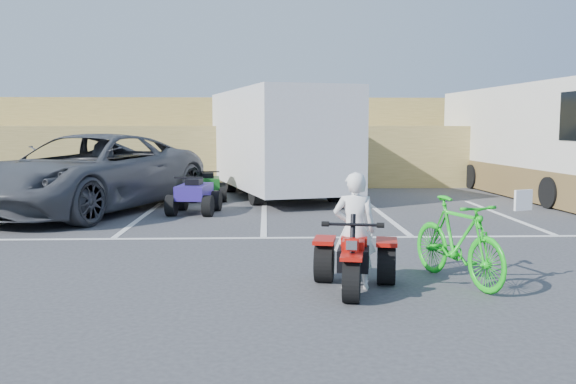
{
  "coord_description": "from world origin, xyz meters",
  "views": [
    {
      "loc": [
        0.05,
        -8.42,
        2.03
      ],
      "look_at": [
        0.39,
        0.91,
        1.0
      ],
      "focal_mm": 38.0,
      "sensor_mm": 36.0,
      "label": 1
    }
  ],
  "objects_px": {
    "quad_atv_blue": "(195,213)",
    "grey_pickup": "(89,173)",
    "red_trike_atv": "(353,291)",
    "green_dirt_bike": "(458,241)",
    "rider": "(355,230)",
    "cargo_trailer": "(279,140)",
    "quad_atv_green": "(208,200)",
    "rv_motorhome": "(532,149)"
  },
  "relations": [
    {
      "from": "quad_atv_blue",
      "to": "grey_pickup",
      "type": "bearing_deg",
      "value": 177.37
    },
    {
      "from": "red_trike_atv",
      "to": "green_dirt_bike",
      "type": "xyz_separation_m",
      "value": [
        1.39,
        0.34,
        0.55
      ]
    },
    {
      "from": "red_trike_atv",
      "to": "green_dirt_bike",
      "type": "distance_m",
      "value": 1.53
    },
    {
      "from": "rider",
      "to": "green_dirt_bike",
      "type": "xyz_separation_m",
      "value": [
        1.36,
        0.2,
        -0.18
      ]
    },
    {
      "from": "green_dirt_bike",
      "to": "cargo_trailer",
      "type": "height_order",
      "value": "cargo_trailer"
    },
    {
      "from": "rider",
      "to": "quad_atv_blue",
      "type": "relative_size",
      "value": 1.06
    },
    {
      "from": "rider",
      "to": "quad_atv_blue",
      "type": "distance_m",
      "value": 7.16
    },
    {
      "from": "quad_atv_green",
      "to": "rider",
      "type": "bearing_deg",
      "value": -79.16
    },
    {
      "from": "grey_pickup",
      "to": "quad_atv_green",
      "type": "xyz_separation_m",
      "value": [
        2.6,
        2.04,
        -0.91
      ]
    },
    {
      "from": "rider",
      "to": "cargo_trailer",
      "type": "bearing_deg",
      "value": -74.84
    },
    {
      "from": "green_dirt_bike",
      "to": "rv_motorhome",
      "type": "bearing_deg",
      "value": 42.55
    },
    {
      "from": "red_trike_atv",
      "to": "rv_motorhome",
      "type": "height_order",
      "value": "rv_motorhome"
    },
    {
      "from": "rider",
      "to": "quad_atv_blue",
      "type": "bearing_deg",
      "value": -56.45
    },
    {
      "from": "red_trike_atv",
      "to": "rider",
      "type": "distance_m",
      "value": 0.74
    },
    {
      "from": "green_dirt_bike",
      "to": "quad_atv_blue",
      "type": "height_order",
      "value": "green_dirt_bike"
    },
    {
      "from": "red_trike_atv",
      "to": "rider",
      "type": "relative_size",
      "value": 0.97
    },
    {
      "from": "red_trike_atv",
      "to": "grey_pickup",
      "type": "relative_size",
      "value": 0.22
    },
    {
      "from": "cargo_trailer",
      "to": "rv_motorhome",
      "type": "distance_m",
      "value": 7.44
    },
    {
      "from": "quad_atv_blue",
      "to": "red_trike_atv",
      "type": "bearing_deg",
      "value": -60.85
    },
    {
      "from": "rider",
      "to": "grey_pickup",
      "type": "bearing_deg",
      "value": -42.22
    },
    {
      "from": "rv_motorhome",
      "to": "quad_atv_green",
      "type": "bearing_deg",
      "value": -177.0
    },
    {
      "from": "grey_pickup",
      "to": "quad_atv_blue",
      "type": "xyz_separation_m",
      "value": [
        2.51,
        -0.43,
        -0.91
      ]
    },
    {
      "from": "quad_atv_green",
      "to": "green_dirt_bike",
      "type": "bearing_deg",
      "value": -71.11
    },
    {
      "from": "rv_motorhome",
      "to": "quad_atv_blue",
      "type": "relative_size",
      "value": 6.34
    },
    {
      "from": "rider",
      "to": "cargo_trailer",
      "type": "relative_size",
      "value": 0.21
    },
    {
      "from": "rv_motorhome",
      "to": "quad_atv_blue",
      "type": "xyz_separation_m",
      "value": [
        -9.43,
        -3.6,
        -1.34
      ]
    },
    {
      "from": "rider",
      "to": "quad_atv_green",
      "type": "xyz_separation_m",
      "value": [
        -2.67,
        9.04,
        -0.73
      ]
    },
    {
      "from": "red_trike_atv",
      "to": "green_dirt_bike",
      "type": "relative_size",
      "value": 0.77
    },
    {
      "from": "cargo_trailer",
      "to": "quad_atv_blue",
      "type": "xyz_separation_m",
      "value": [
        -2.01,
        -3.26,
        -1.62
      ]
    },
    {
      "from": "rv_motorhome",
      "to": "green_dirt_bike",
      "type": "bearing_deg",
      "value": -121.98
    },
    {
      "from": "red_trike_atv",
      "to": "rider",
      "type": "height_order",
      "value": "rider"
    },
    {
      "from": "cargo_trailer",
      "to": "rv_motorhome",
      "type": "relative_size",
      "value": 0.79
    },
    {
      "from": "grey_pickup",
      "to": "quad_atv_blue",
      "type": "height_order",
      "value": "grey_pickup"
    },
    {
      "from": "rider",
      "to": "quad_atv_green",
      "type": "distance_m",
      "value": 9.45
    },
    {
      "from": "grey_pickup",
      "to": "rv_motorhome",
      "type": "xyz_separation_m",
      "value": [
        11.94,
        3.17,
        0.43
      ]
    },
    {
      "from": "grey_pickup",
      "to": "cargo_trailer",
      "type": "bearing_deg",
      "value": 53.52
    },
    {
      "from": "cargo_trailer",
      "to": "quad_atv_blue",
      "type": "height_order",
      "value": "cargo_trailer"
    },
    {
      "from": "quad_atv_blue",
      "to": "green_dirt_bike",
      "type": "bearing_deg",
      "value": -50.08
    },
    {
      "from": "quad_atv_green",
      "to": "quad_atv_blue",
      "type": "bearing_deg",
      "value": -97.52
    },
    {
      "from": "quad_atv_blue",
      "to": "cargo_trailer",
      "type": "bearing_deg",
      "value": 65.48
    },
    {
      "from": "grey_pickup",
      "to": "rider",
      "type": "bearing_deg",
      "value": -31.59
    },
    {
      "from": "grey_pickup",
      "to": "rv_motorhome",
      "type": "bearing_deg",
      "value": 36.34
    }
  ]
}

